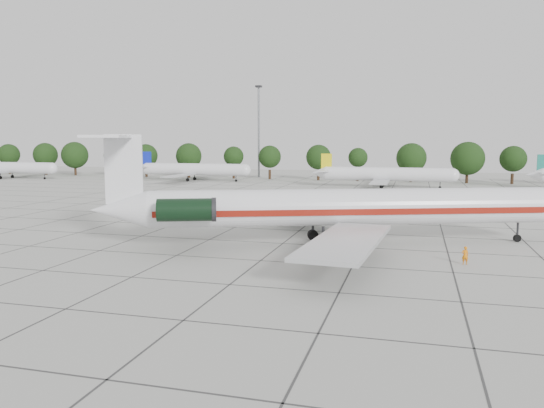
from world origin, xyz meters
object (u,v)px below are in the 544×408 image
(main_airliner, at_px, (325,207))
(floodlight_mast, at_px, (259,126))
(bg_airliner_a, at_px, (8,168))
(ground_crew, at_px, (465,255))
(bg_airliner_c, at_px, (386,175))
(bg_airliner_b, at_px, (194,170))

(main_airliner, relative_size, floodlight_mast, 1.79)
(bg_airliner_a, distance_m, floodlight_mast, 69.11)
(ground_crew, bearing_deg, main_airliner, -30.87)
(main_airliner, height_order, bg_airliner_a, main_airliner)
(main_airliner, relative_size, bg_airliner_c, 1.61)
(main_airliner, distance_m, bg_airliner_c, 67.14)
(ground_crew, bearing_deg, bg_airliner_a, -43.31)
(floodlight_mast, bearing_deg, ground_crew, -64.05)
(bg_airliner_a, xyz_separation_m, bg_airliner_c, (100.57, -1.28, 0.00))
(bg_airliner_c, bearing_deg, main_airliner, -91.98)
(main_airliner, height_order, bg_airliner_b, main_airliner)
(ground_crew, height_order, bg_airliner_b, bg_airliner_b)
(bg_airliner_c, bearing_deg, bg_airliner_a, 179.27)
(bg_airliner_c, bearing_deg, ground_crew, -81.68)
(ground_crew, distance_m, bg_airliner_a, 133.12)
(bg_airliner_b, height_order, floodlight_mast, floodlight_mast)
(bg_airliner_a, distance_m, bg_airliner_c, 100.58)
(main_airliner, xyz_separation_m, bg_airliner_c, (2.32, 67.09, -0.98))
(main_airliner, bearing_deg, ground_crew, -41.50)
(bg_airliner_b, bearing_deg, floodlight_mast, 55.76)
(bg_airliner_c, bearing_deg, bg_airliner_b, 171.79)
(floodlight_mast, bearing_deg, bg_airliner_b, -124.24)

